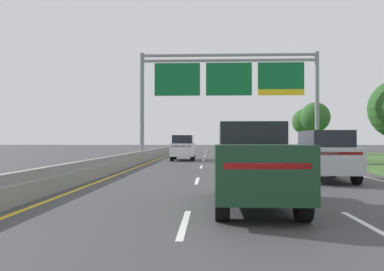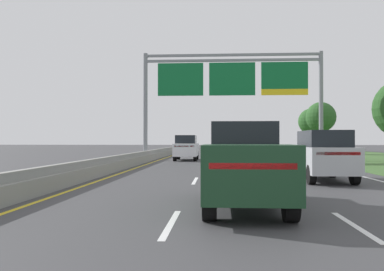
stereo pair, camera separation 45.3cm
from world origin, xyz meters
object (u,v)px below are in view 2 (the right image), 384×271
object	(u,v)px
overhead_sign_gantry	(232,84)
car_silver_right_lane_suv	(323,155)
car_white_left_lane_suv	(186,147)
roadside_tree_distant	(311,122)
pickup_truck_darkgreen	(245,165)
roadside_tree_far	(321,117)
car_blue_right_lane_suv	(265,146)

from	to	relation	value
overhead_sign_gantry	car_silver_right_lane_suv	world-z (taller)	overhead_sign_gantry
car_white_left_lane_suv	roadside_tree_distant	bearing A→B (deg)	-30.06
pickup_truck_darkgreen	car_white_left_lane_suv	bearing A→B (deg)	8.35
car_silver_right_lane_suv	roadside_tree_far	world-z (taller)	roadside_tree_far
roadside_tree_far	roadside_tree_distant	size ratio (longest dim) A/B	0.97
car_blue_right_lane_suv	roadside_tree_distant	distance (m)	24.16
pickup_truck_darkgreen	car_blue_right_lane_suv	bearing A→B (deg)	-6.70
pickup_truck_darkgreen	roadside_tree_far	xyz separation A→B (m)	(11.80, 40.70, 3.41)
overhead_sign_gantry	car_blue_right_lane_suv	distance (m)	9.93
car_blue_right_lane_suv	car_white_left_lane_suv	world-z (taller)	same
car_blue_right_lane_suv	roadside_tree_distant	size ratio (longest dim) A/B	0.72
roadside_tree_distant	car_blue_right_lane_suv	bearing A→B (deg)	-113.40
car_silver_right_lane_suv	roadside_tree_far	xyz separation A→B (m)	(8.06, 33.55, 3.39)
overhead_sign_gantry	roadside_tree_distant	xyz separation A→B (m)	(13.03, 29.54, -1.92)
pickup_truck_darkgreen	car_blue_right_lane_suv	distance (m)	32.08
car_white_left_lane_suv	car_silver_right_lane_suv	bearing A→B (deg)	-157.79
car_silver_right_lane_suv	roadside_tree_distant	world-z (taller)	roadside_tree_distant
pickup_truck_darkgreen	car_silver_right_lane_suv	size ratio (longest dim) A/B	1.15
car_white_left_lane_suv	roadside_tree_distant	distance (m)	34.05
car_blue_right_lane_suv	roadside_tree_distant	bearing A→B (deg)	-22.95
roadside_tree_far	roadside_tree_distant	distance (m)	13.19
car_blue_right_lane_suv	car_white_left_lane_suv	size ratio (longest dim) A/B	1.00
overhead_sign_gantry	pickup_truck_darkgreen	world-z (taller)	overhead_sign_gantry
overhead_sign_gantry	roadside_tree_distant	world-z (taller)	overhead_sign_gantry
pickup_truck_darkgreen	car_blue_right_lane_suv	world-z (taller)	pickup_truck_darkgreen
car_white_left_lane_suv	roadside_tree_far	xyz separation A→B (m)	(15.16, 16.29, 3.39)
car_silver_right_lane_suv	roadside_tree_distant	distance (m)	47.76
car_white_left_lane_suv	roadside_tree_distant	world-z (taller)	roadside_tree_distant
overhead_sign_gantry	car_blue_right_lane_suv	bearing A→B (deg)	65.03
car_silver_right_lane_suv	car_blue_right_lane_suv	world-z (taller)	same
pickup_truck_darkgreen	roadside_tree_far	distance (m)	42.52
roadside_tree_distant	pickup_truck_darkgreen	bearing A→B (deg)	-104.12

